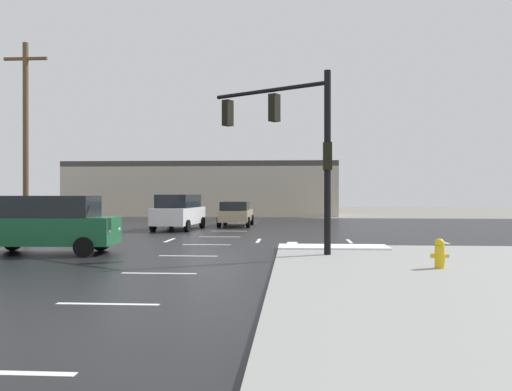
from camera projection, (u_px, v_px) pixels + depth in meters
name	position (u px, v px, depth m)	size (l,w,h in m)	color
ground_plane	(214.00, 241.00, 24.43)	(120.00, 120.00, 0.00)	slate
road_asphalt	(214.00, 241.00, 24.43)	(44.00, 44.00, 0.02)	black
snow_strip_curbside	(333.00, 247.00, 20.10)	(4.00, 1.60, 0.06)	white
lane_markings	(237.00, 243.00, 22.98)	(36.15, 36.15, 0.01)	silver
traffic_signal_mast	(294.00, 135.00, 18.54)	(4.10, 2.76, 5.99)	black
fire_hydrant	(440.00, 253.00, 14.59)	(0.48, 0.26, 0.79)	gold
strip_building_background	(204.00, 189.00, 53.03)	(25.22, 8.00, 5.04)	#BCB29E
suv_green	(46.00, 223.00, 19.18)	(4.92, 2.38, 2.03)	#195933
suv_white	(179.00, 211.00, 31.64)	(2.51, 4.96, 2.03)	white
sedan_tan	(236.00, 213.00, 34.96)	(2.02, 4.54, 1.58)	tan
utility_pole_far	(26.00, 135.00, 27.28)	(2.20, 0.28, 9.63)	brown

